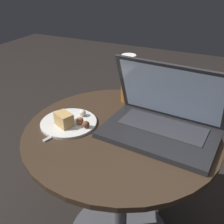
% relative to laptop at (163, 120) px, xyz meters
% --- Properties ---
extents(table, '(0.67, 0.67, 0.57)m').
position_rel_laptop_xyz_m(table, '(-0.13, -0.05, -0.22)').
color(table, '#515156').
rests_on(table, ground_plane).
extents(laptop, '(0.39, 0.27, 0.24)m').
position_rel_laptop_xyz_m(laptop, '(0.00, 0.00, 0.00)').
color(laptop, '#232326').
rests_on(laptop, table).
extents(beer_glass, '(0.06, 0.06, 0.20)m').
position_rel_laptop_xyz_m(beer_glass, '(-0.20, 0.17, 0.05)').
color(beer_glass, brown).
rests_on(beer_glass, table).
extents(snack_plate, '(0.20, 0.20, 0.06)m').
position_rel_laptop_xyz_m(snack_plate, '(-0.31, -0.10, -0.04)').
color(snack_plate, silver).
rests_on(snack_plate, table).
extents(fork, '(0.06, 0.16, 0.00)m').
position_rel_laptop_xyz_m(fork, '(-0.30, -0.13, -0.05)').
color(fork, '#B2B2B7').
rests_on(fork, table).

